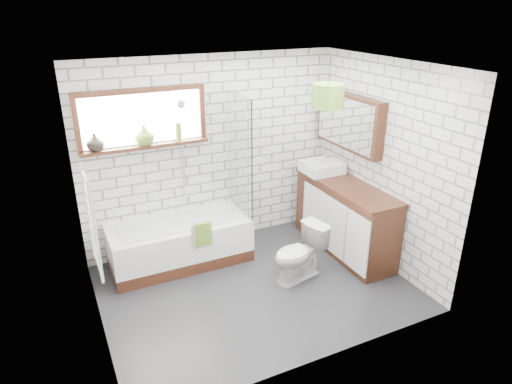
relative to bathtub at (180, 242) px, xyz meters
name	(u,v)px	position (x,y,z in m)	size (l,w,h in m)	color
floor	(255,287)	(0.61, -0.92, -0.28)	(3.40, 2.60, 0.01)	#232326
ceiling	(255,66)	(0.61, -0.92, 2.23)	(3.40, 2.60, 0.01)	white
wall_back	(212,153)	(0.61, 0.38, 0.97)	(3.40, 0.01, 2.50)	white
wall_front	(324,242)	(0.61, -2.23, 0.97)	(3.40, 0.01, 2.50)	white
wall_left	(86,218)	(-1.10, -0.92, 0.97)	(0.01, 2.60, 2.50)	white
wall_right	(382,165)	(2.31, -0.92, 0.97)	(0.01, 2.60, 2.50)	white
window	(143,119)	(-0.24, 0.34, 1.52)	(1.52, 0.16, 0.68)	black
towel_radiator	(92,222)	(-1.05, -0.92, 0.92)	(0.06, 0.52, 1.00)	white
mirror_cabinet	(349,122)	(2.23, -0.32, 1.37)	(0.16, 1.20, 0.70)	black
shower_riser	(182,151)	(0.21, 0.34, 1.07)	(0.02, 0.02, 1.30)	silver
bathtub	(180,242)	(0.00, 0.00, 0.00)	(1.71, 0.76, 0.55)	white
shower_screen	(240,155)	(0.84, 0.00, 1.03)	(0.02, 0.72, 1.50)	white
towel_green	(203,234)	(0.18, -0.38, 0.26)	(0.21, 0.06, 0.29)	olive
towel_beige	(200,235)	(0.15, -0.38, 0.26)	(0.19, 0.05, 0.25)	tan
vanity	(345,217)	(2.04, -0.63, 0.19)	(0.53, 1.65, 0.94)	black
basin	(322,167)	(1.98, -0.13, 0.74)	(0.50, 0.44, 0.15)	white
tap	(332,161)	(2.14, -0.13, 0.80)	(0.03, 0.03, 0.16)	silver
toilet	(299,253)	(1.16, -0.97, 0.06)	(0.66, 0.37, 0.67)	white
vase_olive	(145,137)	(-0.25, 0.31, 1.32)	(0.23, 0.23, 0.24)	olive
vase_dark	(95,144)	(-0.81, 0.31, 1.30)	(0.20, 0.20, 0.20)	black
bottle	(179,133)	(0.17, 0.31, 1.31)	(0.07, 0.07, 0.22)	olive
pendant	(328,96)	(1.61, -0.71, 1.82)	(0.36, 0.36, 0.26)	olive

